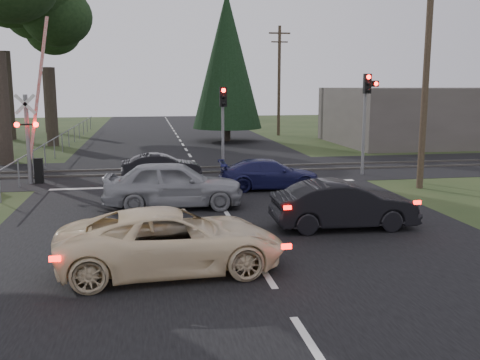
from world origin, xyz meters
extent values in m
plane|color=#253618|center=(0.00, 0.00, 0.00)|extent=(120.00, 120.00, 0.00)
cube|color=black|center=(0.00, 10.00, 0.01)|extent=(14.00, 100.00, 0.01)
cube|color=black|center=(0.00, 12.00, 0.01)|extent=(120.00, 8.00, 0.01)
cube|color=silver|center=(0.00, 8.20, 0.01)|extent=(13.00, 0.35, 0.00)
cube|color=#59544C|center=(0.00, 11.20, 0.05)|extent=(120.00, 0.12, 0.10)
cube|color=#59544C|center=(0.00, 12.80, 0.05)|extent=(120.00, 0.12, 0.10)
cylinder|color=slate|center=(-7.50, 9.80, 1.90)|extent=(0.18, 0.18, 3.80)
cube|color=white|center=(-7.50, 9.70, 3.40)|extent=(0.88, 0.03, 0.88)
cube|color=white|center=(-7.50, 9.70, 3.40)|extent=(0.88, 0.03, 0.88)
cube|color=black|center=(-7.50, 9.72, 2.55)|extent=(0.90, 0.06, 0.06)
sphere|color=#FF0C07|center=(-7.88, 9.65, 2.55)|extent=(0.22, 0.22, 0.22)
sphere|color=#FF0C07|center=(-7.12, 9.65, 2.55)|extent=(0.22, 0.22, 0.22)
cube|color=black|center=(-7.15, 9.80, 0.55)|extent=(0.35, 0.25, 1.10)
cube|color=red|center=(-6.95, 9.80, 4.00)|extent=(1.16, 0.10, 5.93)
cylinder|color=slate|center=(7.50, 9.60, 1.90)|extent=(0.14, 0.14, 3.80)
cube|color=black|center=(7.50, 9.42, 4.25)|extent=(0.32, 0.24, 0.90)
sphere|color=#FF0C07|center=(7.50, 9.29, 4.55)|extent=(0.20, 0.20, 0.20)
sphere|color=black|center=(7.50, 9.29, 4.25)|extent=(0.18, 0.18, 0.18)
sphere|color=black|center=(7.50, 9.29, 3.95)|extent=(0.18, 0.18, 0.18)
cube|color=black|center=(7.88, 9.42, 4.25)|extent=(0.28, 0.22, 0.28)
sphere|color=#FF0C07|center=(7.88, 9.30, 4.25)|extent=(0.18, 0.18, 0.18)
cylinder|color=slate|center=(1.00, 10.80, 1.60)|extent=(0.14, 0.14, 3.20)
cube|color=black|center=(1.00, 10.62, 3.65)|extent=(0.32, 0.24, 0.90)
sphere|color=#FF0C07|center=(1.00, 10.49, 3.95)|extent=(0.20, 0.20, 0.20)
sphere|color=black|center=(1.00, 10.49, 3.65)|extent=(0.18, 0.18, 0.18)
sphere|color=black|center=(1.00, 10.49, 3.35)|extent=(0.18, 0.18, 0.18)
cylinder|color=#4C3D2D|center=(8.50, 6.00, 4.50)|extent=(0.26, 0.26, 9.00)
cylinder|color=#4C3D2D|center=(8.50, 30.00, 4.50)|extent=(0.26, 0.26, 9.00)
cube|color=#4C3D2D|center=(8.50, 30.00, 8.40)|extent=(1.80, 0.12, 0.12)
cube|color=#4C3D2D|center=(8.50, 30.00, 7.70)|extent=(1.40, 0.10, 0.10)
cylinder|color=#4C3D2D|center=(8.50, 55.00, 4.50)|extent=(0.26, 0.26, 9.00)
cube|color=#4C3D2D|center=(8.50, 55.00, 8.40)|extent=(1.80, 0.12, 0.12)
cube|color=#4C3D2D|center=(8.50, 55.00, 7.70)|extent=(1.40, 0.10, 0.10)
cylinder|color=#473D33|center=(-10.00, 16.00, 2.93)|extent=(0.83, 0.83, 5.85)
cylinder|color=#473D33|center=(-9.00, 25.00, 2.70)|extent=(0.80, 0.80, 5.40)
ellipsoid|color=black|center=(-9.00, 25.00, 9.60)|extent=(6.00, 6.00, 7.20)
cylinder|color=#473D33|center=(-13.00, 30.00, 3.38)|extent=(0.89, 0.89, 6.75)
cylinder|color=#473D33|center=(-11.00, 36.00, 2.70)|extent=(0.80, 0.80, 5.40)
ellipsoid|color=black|center=(-11.00, 36.00, 9.60)|extent=(6.00, 6.00, 7.20)
cylinder|color=#473D33|center=(3.50, 26.00, 1.00)|extent=(0.50, 0.50, 2.00)
cone|color=black|center=(3.50, 26.00, 6.00)|extent=(5.20, 5.20, 10.00)
cube|color=#59514C|center=(18.00, 22.00, 2.00)|extent=(14.00, 10.00, 4.00)
imported|color=beige|center=(-2.04, -2.27, 0.71)|extent=(5.24, 2.65, 1.42)
imported|color=black|center=(3.13, 0.56, 0.70)|extent=(4.28, 1.59, 1.40)
imported|color=gray|center=(-1.67, 4.19, 0.81)|extent=(4.89, 2.23, 1.63)
imported|color=#191A4B|center=(2.36, 6.90, 0.60)|extent=(4.23, 1.90, 1.20)
imported|color=black|center=(-1.92, 9.82, 0.58)|extent=(3.57, 1.37, 1.16)
camera|label=1|loc=(-2.54, -14.04, 4.18)|focal=40.00mm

